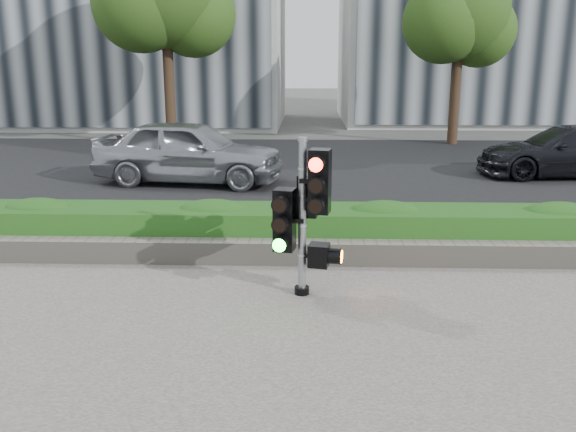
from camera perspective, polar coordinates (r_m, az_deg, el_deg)
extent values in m
plane|color=#51514C|center=(7.36, -0.55, -9.40)|extent=(120.00, 120.00, 0.00)
cube|color=black|center=(16.99, 0.89, 4.37)|extent=(60.00, 13.00, 0.02)
cube|color=gray|center=(10.30, 0.20, -2.00)|extent=(60.00, 0.25, 0.12)
cube|color=gray|center=(9.06, -0.04, -3.38)|extent=(12.00, 0.32, 0.34)
cube|color=#44962E|center=(9.64, 0.09, -1.24)|extent=(12.00, 1.00, 0.68)
cylinder|color=black|center=(21.78, -11.04, 11.64)|extent=(0.36, 0.36, 4.03)
sphere|color=#1E4213|center=(21.99, -8.83, 18.15)|extent=(2.88, 2.88, 2.88)
sphere|color=#1E4213|center=(21.58, -13.64, 18.76)|extent=(3.17, 3.17, 3.17)
cylinder|color=black|center=(22.86, 15.36, 10.96)|extent=(0.36, 0.36, 3.58)
sphere|color=#1E4213|center=(22.89, 15.85, 18.00)|extent=(3.33, 3.33, 3.33)
sphere|color=#1E4213|center=(23.34, 17.45, 16.23)|extent=(2.56, 2.56, 2.56)
sphere|color=#1E4213|center=(22.35, 14.35, 17.20)|extent=(2.82, 2.82, 2.82)
cylinder|color=black|center=(7.94, 1.31, -6.95)|extent=(0.19, 0.19, 0.10)
cylinder|color=gray|center=(7.65, 1.35, -0.36)|extent=(0.10, 0.10, 1.98)
cylinder|color=gray|center=(7.45, 1.39, 7.21)|extent=(0.13, 0.13, 0.05)
cube|color=#FF1107|center=(7.46, 3.00, 3.26)|extent=(0.30, 0.30, 0.79)
cube|color=#14E51E|center=(7.67, -0.32, -0.35)|extent=(0.30, 0.30, 0.79)
cube|color=black|center=(7.79, 1.91, 1.92)|extent=(0.30, 0.30, 0.54)
cube|color=orange|center=(7.76, 2.91, -3.68)|extent=(0.30, 0.30, 0.29)
imported|color=#9E9FA5|center=(15.13, -9.24, 6.00)|extent=(4.81, 2.47, 1.57)
imported|color=black|center=(17.45, 24.62, 5.55)|extent=(4.60, 2.07, 1.31)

